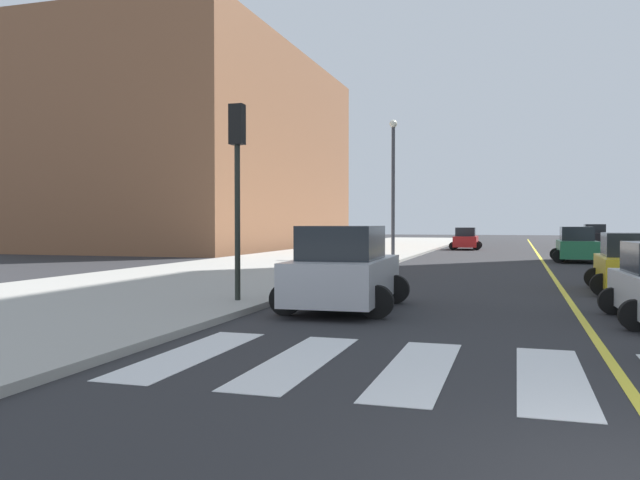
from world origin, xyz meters
TOP-DOWN VIEW (x-y plane):
  - sidewalk_kerb_west at (-12.20, 20.00)m, footprint 10.00×120.00m
  - crosswalk_paint at (0.00, 4.00)m, footprint 13.50×4.00m
  - lane_divider_paint at (0.00, 40.00)m, footprint 0.16×80.00m
  - low_rise_brick_west at (-26.49, 45.79)m, footprint 16.00×32.00m
  - car_black_nearest at (5.30, 57.06)m, footprint 2.80×4.44m
  - car_green_second at (1.72, 31.84)m, footprint 2.63×4.20m
  - car_red_fourth at (-5.14, 46.49)m, footprint 2.43×3.87m
  - car_yellow_fifth at (1.93, 15.98)m, footprint 2.56×4.04m
  - car_silver_sixth at (-5.35, 9.88)m, footprint 2.92×4.58m
  - traffic_light_far_corner at (-8.05, 9.73)m, footprint 0.36×0.41m
  - street_lamp at (-8.08, 31.25)m, footprint 0.44×0.44m

SIDE VIEW (x-z plane):
  - lane_divider_paint at x=0.00m, z-range 0.00..0.01m
  - crosswalk_paint at x=0.00m, z-range 0.00..0.01m
  - sidewalk_kerb_west at x=-12.20m, z-range 0.00..0.15m
  - car_red_fourth at x=-5.14m, z-range -0.06..1.67m
  - car_yellow_fifth at x=1.93m, z-range -0.06..1.73m
  - car_green_second at x=1.72m, z-range -0.06..1.82m
  - car_black_nearest at x=5.30m, z-range -0.06..1.90m
  - car_silver_sixth at x=-5.35m, z-range -0.07..1.95m
  - traffic_light_far_corner at x=-8.05m, z-range 1.14..6.02m
  - street_lamp at x=-8.08m, z-range 0.83..8.59m
  - low_rise_brick_west at x=-26.49m, z-range 0.00..16.26m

